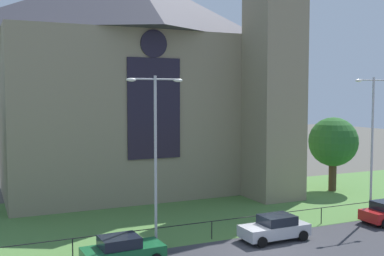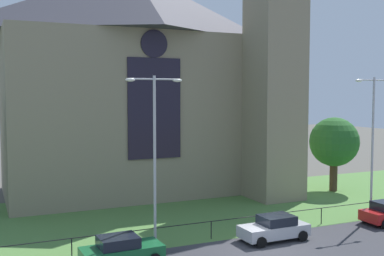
% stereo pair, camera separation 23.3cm
% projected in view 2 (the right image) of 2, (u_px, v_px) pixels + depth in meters
% --- Properties ---
extents(ground, '(160.00, 160.00, 0.00)m').
position_uv_depth(ground, '(191.00, 209.00, 36.66)').
color(ground, '#56544C').
extents(grass_verge, '(120.00, 20.00, 0.01)m').
position_uv_depth(grass_verge, '(202.00, 215.00, 34.84)').
color(grass_verge, '#517F3D').
rests_on(grass_verge, ground).
extents(church_building, '(23.20, 16.20, 26.00)m').
position_uv_depth(church_building, '(142.00, 78.00, 42.85)').
color(church_building, gray).
rests_on(church_building, ground).
extents(iron_railing, '(33.55, 0.07, 1.13)m').
position_uv_depth(iron_railing, '(211.00, 223.00, 28.96)').
color(iron_railing, black).
rests_on(iron_railing, ground).
extents(tree_right_far, '(4.47, 4.47, 6.75)m').
position_uv_depth(tree_right_far, '(334.00, 142.00, 43.27)').
color(tree_right_far, '#423021').
rests_on(tree_right_far, ground).
extents(streetlamp_near, '(3.37, 0.26, 9.88)m').
position_uv_depth(streetlamp_near, '(155.00, 142.00, 27.03)').
color(streetlamp_near, '#B2B2B7').
rests_on(streetlamp_near, ground).
extents(streetlamp_far, '(3.37, 0.26, 10.03)m').
position_uv_depth(streetlamp_far, '(373.00, 131.00, 33.67)').
color(streetlamp_far, '#B2B2B7').
rests_on(streetlamp_far, ground).
extents(parked_car_green, '(4.26, 2.14, 1.51)m').
position_uv_depth(parked_car_green, '(121.00, 250.00, 24.67)').
color(parked_car_green, '#196033').
rests_on(parked_car_green, ground).
extents(parked_car_silver, '(4.23, 2.07, 1.51)m').
position_uv_depth(parked_car_silver, '(274.00, 228.00, 28.80)').
color(parked_car_silver, '#B7B7BC').
rests_on(parked_car_silver, ground).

